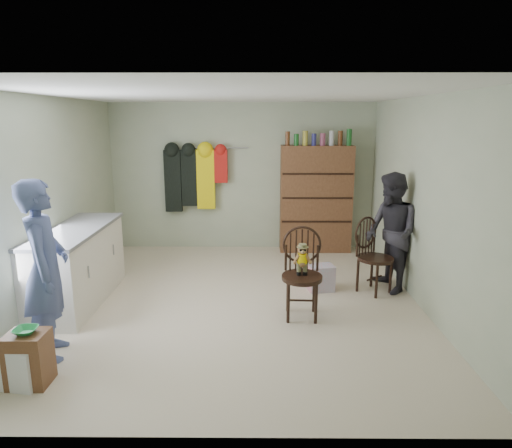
{
  "coord_description": "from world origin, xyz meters",
  "views": [
    {
      "loc": [
        0.29,
        -5.34,
        2.24
      ],
      "look_at": [
        0.25,
        0.2,
        0.95
      ],
      "focal_mm": 32.0,
      "sensor_mm": 36.0,
      "label": 1
    }
  ],
  "objects_px": {
    "chair_far": "(372,252)",
    "dresser": "(316,198)",
    "counter": "(78,265)",
    "chair_front": "(302,267)"
  },
  "relations": [
    {
      "from": "chair_far",
      "to": "dresser",
      "type": "relative_size",
      "value": 0.48
    },
    {
      "from": "counter",
      "to": "chair_far",
      "type": "relative_size",
      "value": 1.88
    },
    {
      "from": "counter",
      "to": "chair_far",
      "type": "xyz_separation_m",
      "value": [
        3.71,
        0.37,
        0.06
      ]
    },
    {
      "from": "chair_front",
      "to": "chair_far",
      "type": "distance_m",
      "value": 1.25
    },
    {
      "from": "chair_far",
      "to": "dresser",
      "type": "xyz_separation_m",
      "value": [
        -0.51,
        1.92,
        0.38
      ]
    },
    {
      "from": "counter",
      "to": "chair_front",
      "type": "xyz_separation_m",
      "value": [
        2.73,
        -0.4,
        0.11
      ]
    },
    {
      "from": "chair_far",
      "to": "dresser",
      "type": "distance_m",
      "value": 2.03
    },
    {
      "from": "dresser",
      "to": "chair_front",
      "type": "bearing_deg",
      "value": -99.95
    },
    {
      "from": "counter",
      "to": "chair_front",
      "type": "distance_m",
      "value": 2.76
    },
    {
      "from": "counter",
      "to": "chair_front",
      "type": "bearing_deg",
      "value": -8.34
    }
  ]
}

